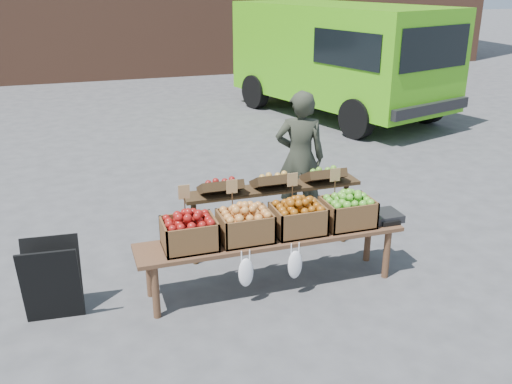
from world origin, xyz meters
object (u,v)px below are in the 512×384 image
object	(u,v)px
crate_red_apples	(298,219)
crate_green_apples	(348,212)
chalkboard_sign	(52,281)
display_bench	(272,261)
vendor	(300,158)
back_table	(273,210)
delivery_van	(339,61)
weighing_scale	(384,216)
crate_russet_pears	(245,226)
crate_golden_apples	(189,234)

from	to	relation	value
crate_red_apples	crate_green_apples	xyz separation A→B (m)	(0.55, 0.00, 0.00)
chalkboard_sign	display_bench	distance (m)	2.09
vendor	back_table	size ratio (longest dim) A/B	0.81
delivery_van	back_table	bearing A→B (deg)	-139.20
chalkboard_sign	weighing_scale	size ratio (longest dim) A/B	2.28
crate_russet_pears	crate_green_apples	xyz separation A→B (m)	(1.10, 0.00, 0.00)
delivery_van	display_bench	bearing A→B (deg)	-138.11
crate_golden_apples	crate_green_apples	size ratio (longest dim) A/B	1.00
display_bench	weighing_scale	xyz separation A→B (m)	(1.25, 0.00, 0.33)
vendor	crate_red_apples	world-z (taller)	vendor
back_table	crate_green_apples	size ratio (longest dim) A/B	4.20
display_bench	crate_green_apples	bearing A→B (deg)	0.00
crate_golden_apples	crate_russet_pears	distance (m)	0.55
vendor	crate_russet_pears	bearing A→B (deg)	69.66
crate_golden_apples	crate_red_apples	distance (m)	1.10
delivery_van	weighing_scale	world-z (taller)	delivery_van
back_table	weighing_scale	xyz separation A→B (m)	(0.98, -0.72, 0.09)
crate_red_apples	chalkboard_sign	bearing A→B (deg)	178.03
chalkboard_sign	weighing_scale	bearing A→B (deg)	3.02
delivery_van	crate_russet_pears	size ratio (longest dim) A/B	10.69
chalkboard_sign	crate_golden_apples	distance (m)	1.31
display_bench	crate_golden_apples	size ratio (longest dim) A/B	5.40
crate_russet_pears	chalkboard_sign	bearing A→B (deg)	177.43
weighing_scale	delivery_van	bearing A→B (deg)	67.98
chalkboard_sign	back_table	distance (m)	2.45
vendor	chalkboard_sign	xyz separation A→B (m)	(-2.98, -1.38, -0.46)
delivery_van	back_table	distance (m)	7.05
weighing_scale	display_bench	bearing A→B (deg)	180.00
delivery_van	back_table	xyz separation A→B (m)	(-3.68, -5.97, -0.68)
crate_green_apples	back_table	bearing A→B (deg)	127.54
display_bench	back_table	bearing A→B (deg)	69.33
display_bench	crate_russet_pears	distance (m)	0.51
crate_red_apples	back_table	bearing A→B (deg)	90.27
delivery_van	display_bench	distance (m)	7.82
delivery_van	crate_russet_pears	xyz separation A→B (m)	(-4.23, -6.69, -0.49)
display_bench	crate_golden_apples	bearing A→B (deg)	180.00
chalkboard_sign	back_table	bearing A→B (deg)	19.55
crate_golden_apples	weighing_scale	xyz separation A→B (m)	(2.08, 0.00, -0.10)
chalkboard_sign	crate_golden_apples	size ratio (longest dim) A/B	1.55
crate_red_apples	crate_green_apples	world-z (taller)	same
chalkboard_sign	display_bench	world-z (taller)	chalkboard_sign
crate_golden_apples	crate_green_apples	bearing A→B (deg)	0.00
back_table	crate_golden_apples	world-z (taller)	back_table
delivery_van	vendor	bearing A→B (deg)	-137.86
vendor	back_table	distance (m)	1.02
chalkboard_sign	crate_red_apples	xyz separation A→B (m)	(2.36, -0.08, 0.32)
display_bench	crate_red_apples	bearing A→B (deg)	0.00
delivery_van	crate_red_apples	world-z (taller)	delivery_van
display_bench	crate_golden_apples	world-z (taller)	crate_golden_apples
crate_red_apples	weighing_scale	xyz separation A→B (m)	(0.97, 0.00, -0.10)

